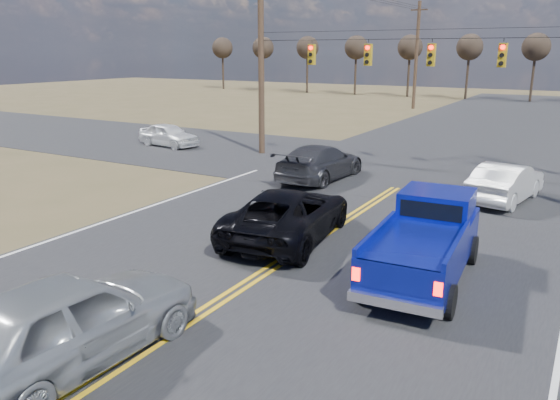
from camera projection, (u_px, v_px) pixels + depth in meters
The scene contains 12 objects.
ground at pixel (166, 337), 10.80m from camera, with size 160.00×160.00×0.00m, color brown.
road_main at pixel (359, 212), 19.14m from camera, with size 14.00×120.00×0.02m, color #28282B.
road_cross at pixel (423, 171), 25.81m from camera, with size 120.00×12.00×0.02m, color #28282B.
signal_gantry at pixel (441, 61), 24.05m from camera, with size 19.60×4.83×10.00m.
utility_poles at pixel (425, 57), 23.59m from camera, with size 19.60×58.32×10.00m.
treeline at pixel (473, 47), 31.77m from camera, with size 87.00×117.80×7.40m.
pickup_truck at pixel (425, 242), 13.36m from camera, with size 2.38×5.39×1.98m.
silver_suv at pixel (69, 320), 9.65m from camera, with size 2.05×5.10×1.74m, color #989CA0.
black_suv at pixel (288, 214), 16.29m from camera, with size 2.55×5.52×1.54m, color black.
white_car_queue at pixel (506, 182), 20.38m from camera, with size 1.55×4.44×1.46m, color silver.
dgrey_car_queue at pixel (320, 162), 23.88m from camera, with size 2.15×5.28×1.53m, color #37373C.
cross_car_west at pixel (169, 135), 32.24m from camera, with size 4.00×1.61×1.36m, color white.
Camera 1 is at (6.83, -7.24, 5.47)m, focal length 35.00 mm.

